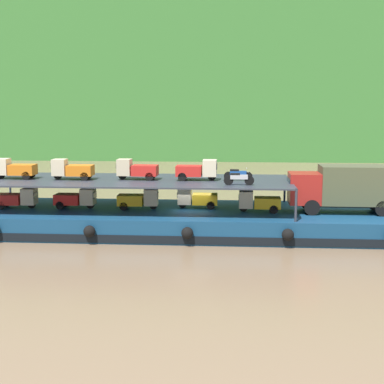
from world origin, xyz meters
The scene contains 16 objects.
ground_plane centered at (0.00, 0.00, 0.00)m, with size 400.00×400.00×0.00m, color #7F664C.
hillside_far_bank centered at (0.00, 65.32, 16.38)m, with size 142.33×36.24×29.09m.
cargo_barge centered at (0.00, -0.03, 0.75)m, with size 29.97×8.52×1.50m.
covered_lorry centered at (10.00, -0.37, 3.19)m, with size 7.87×2.35×3.10m.
cargo_rack centered at (-3.80, 0.00, 3.44)m, with size 20.77×7.14×2.00m.
mini_truck_lower_stern centered at (-11.99, -0.38, 2.19)m, with size 2.76×1.24×1.38m.
mini_truck_lower_aft centered at (-7.96, -0.11, 2.19)m, with size 2.75×1.22×1.38m.
mini_truck_lower_mid centered at (-3.63, -0.11, 2.19)m, with size 2.79×1.28×1.38m.
mini_truck_lower_fore centered at (0.26, 0.60, 2.19)m, with size 2.75×1.22×1.38m.
mini_truck_lower_bow centered at (4.43, -0.54, 2.19)m, with size 2.77×1.24×1.38m.
mini_truck_upper_stern centered at (-12.19, -0.10, 4.19)m, with size 2.76×1.24×1.38m.
mini_truck_upper_mid centered at (-8.14, -0.23, 4.19)m, with size 2.76×1.23×1.38m.
mini_truck_upper_fore centered at (-3.78, 0.09, 4.19)m, with size 2.77×1.24×1.38m.
mini_truck_upper_bow centered at (0.33, 0.05, 4.19)m, with size 2.75×1.22×1.38m.
motorcycle_upper_port centered at (3.07, -2.14, 3.93)m, with size 1.90×0.55×0.87m.
motorcycle_upper_centre centered at (3.04, 0.00, 3.93)m, with size 1.90×0.55×0.87m.
Camera 1 is at (2.60, -35.60, 8.25)m, focal length 50.26 mm.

